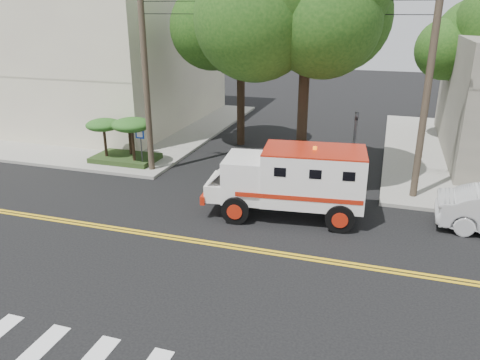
% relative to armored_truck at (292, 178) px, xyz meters
% --- Properties ---
extents(ground, '(100.00, 100.00, 0.00)m').
position_rel_armored_truck_xyz_m(ground, '(-1.84, -3.02, -1.52)').
color(ground, black).
rests_on(ground, ground).
extents(sidewalk_nw, '(17.00, 17.00, 0.15)m').
position_rel_armored_truck_xyz_m(sidewalk_nw, '(-15.34, 10.48, -1.44)').
color(sidewalk_nw, gray).
rests_on(sidewalk_nw, ground).
extents(building_left, '(16.00, 14.00, 10.00)m').
position_rel_armored_truck_xyz_m(building_left, '(-17.34, 11.98, 3.63)').
color(building_left, beige).
rests_on(building_left, sidewalk_nw).
extents(utility_pole_left, '(0.28, 0.28, 9.00)m').
position_rel_armored_truck_xyz_m(utility_pole_left, '(-7.44, 2.98, 2.98)').
color(utility_pole_left, '#382D23').
rests_on(utility_pole_left, ground).
extents(utility_pole_right, '(0.28, 0.28, 9.00)m').
position_rel_armored_truck_xyz_m(utility_pole_right, '(4.46, 3.18, 2.98)').
color(utility_pole_right, '#382D23').
rests_on(utility_pole_right, ground).
extents(tree_main, '(6.08, 5.70, 9.85)m').
position_rel_armored_truck_xyz_m(tree_main, '(0.10, 3.19, 5.68)').
color(tree_main, black).
rests_on(tree_main, ground).
extents(tree_left, '(4.48, 4.20, 7.70)m').
position_rel_armored_truck_xyz_m(tree_left, '(-4.52, 8.77, 4.21)').
color(tree_left, black).
rests_on(tree_left, ground).
extents(tree_right, '(4.80, 4.50, 8.20)m').
position_rel_armored_truck_xyz_m(tree_right, '(7.00, 12.75, 4.58)').
color(tree_right, black).
rests_on(tree_right, ground).
extents(traffic_signal, '(0.15, 0.18, 3.60)m').
position_rel_armored_truck_xyz_m(traffic_signal, '(1.96, 2.58, 0.71)').
color(traffic_signal, '#3F3F42').
rests_on(traffic_signal, ground).
extents(accessibility_sign, '(0.45, 0.10, 2.02)m').
position_rel_armored_truck_xyz_m(accessibility_sign, '(-8.04, 3.15, -0.15)').
color(accessibility_sign, '#3F3F42').
rests_on(accessibility_sign, ground).
extents(palm_planter, '(3.52, 2.63, 2.36)m').
position_rel_armored_truck_xyz_m(palm_planter, '(-9.28, 3.61, 0.13)').
color(palm_planter, '#1E3314').
rests_on(palm_planter, sidewalk_nw).
extents(armored_truck, '(6.07, 2.92, 2.67)m').
position_rel_armored_truck_xyz_m(armored_truck, '(0.00, 0.00, 0.00)').
color(armored_truck, white).
rests_on(armored_truck, ground).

